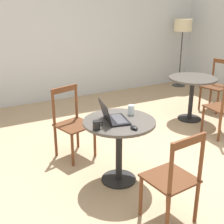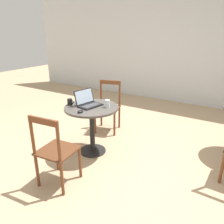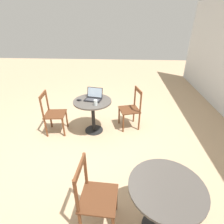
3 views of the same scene
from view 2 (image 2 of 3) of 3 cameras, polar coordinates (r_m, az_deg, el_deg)
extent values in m
plane|color=tan|center=(3.14, 1.54, -12.93)|extent=(16.00, 16.00, 0.00)
cube|color=silver|center=(5.67, 18.84, 15.59)|extent=(9.40, 0.06, 2.70)
cylinder|color=black|center=(3.39, -5.01, -10.01)|extent=(0.39, 0.39, 0.02)
cylinder|color=black|center=(3.23, -5.19, -4.72)|extent=(0.07, 0.07, 0.67)
cylinder|color=#4C4742|center=(3.10, -5.40, 1.15)|extent=(0.77, 0.77, 0.03)
cylinder|color=brown|center=(2.96, -14.18, -11.03)|extent=(0.04, 0.04, 0.42)
cylinder|color=brown|center=(2.78, -8.34, -12.91)|extent=(0.04, 0.04, 0.42)
cylinder|color=brown|center=(2.75, -18.96, -14.29)|extent=(0.04, 0.04, 0.42)
cylinder|color=brown|center=(2.55, -12.92, -16.71)|extent=(0.04, 0.04, 0.42)
cube|color=#562F1A|center=(2.64, -14.00, -9.68)|extent=(0.44, 0.44, 0.02)
cylinder|color=brown|center=(2.53, -20.14, -5.66)|extent=(0.04, 0.04, 0.46)
cylinder|color=brown|center=(2.30, -13.82, -7.54)|extent=(0.04, 0.04, 0.46)
cube|color=brown|center=(2.33, -17.62, -2.31)|extent=(0.39, 0.06, 0.07)
cylinder|color=brown|center=(3.77, 0.64, -3.26)|extent=(0.04, 0.04, 0.42)
cylinder|color=brown|center=(3.87, -4.45, -2.68)|extent=(0.04, 0.04, 0.42)
cylinder|color=brown|center=(4.09, 1.92, -1.33)|extent=(0.04, 0.04, 0.42)
cylinder|color=brown|center=(4.18, -2.81, -0.85)|extent=(0.04, 0.04, 0.42)
cube|color=#562F1A|center=(3.90, -1.20, 1.00)|extent=(0.50, 0.50, 0.02)
cylinder|color=brown|center=(3.94, 2.00, 4.86)|extent=(0.04, 0.04, 0.46)
cylinder|color=brown|center=(4.04, -2.92, 5.22)|extent=(0.04, 0.04, 0.46)
cube|color=brown|center=(3.94, -0.50, 7.77)|extent=(0.38, 0.13, 0.07)
cylinder|color=brown|center=(2.96, 26.82, -12.88)|extent=(0.04, 0.04, 0.42)
cube|color=black|center=(3.11, -5.66, 1.67)|extent=(0.27, 0.36, 0.02)
cube|color=#38383D|center=(3.10, -5.42, 1.78)|extent=(0.16, 0.29, 0.00)
cube|color=black|center=(3.17, -7.31, 4.04)|extent=(0.12, 0.33, 0.20)
cube|color=#9EB2C6|center=(3.17, -7.26, 4.04)|extent=(0.11, 0.30, 0.18)
ellipsoid|color=black|center=(2.89, -8.25, 0.18)|extent=(0.06, 0.10, 0.03)
cylinder|color=black|center=(3.20, -10.97, 2.61)|extent=(0.07, 0.07, 0.09)
torus|color=black|center=(3.17, -10.33, 2.55)|extent=(0.05, 0.01, 0.05)
cylinder|color=silver|center=(3.04, -1.23, 2.23)|extent=(0.07, 0.07, 0.11)
camera|label=1|loc=(3.29, -66.68, 12.41)|focal=50.00mm
camera|label=3|loc=(3.28, 60.98, 18.60)|focal=28.00mm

